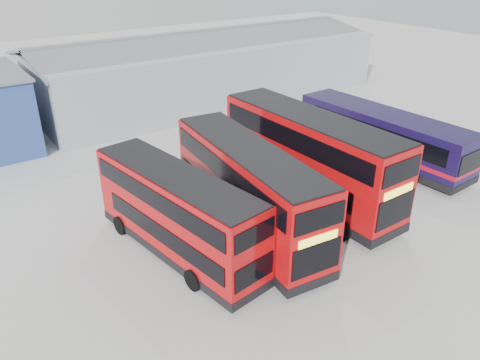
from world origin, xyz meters
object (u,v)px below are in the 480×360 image
Objects in this scene: single_decker_blue at (381,137)px; double_decker_right at (308,159)px; double_decker_centre at (248,192)px; double_decker_left at (178,215)px; maintenance_shed at (206,67)px.

double_decker_right is at bearing 7.26° from single_decker_blue.
single_decker_blue is (11.95, 2.06, -0.61)m from double_decker_centre.
double_decker_centre is at bearing 165.85° from double_decker_left.
double_decker_centre is at bearing -116.83° from maintenance_shed.
maintenance_shed reaches higher than double_decker_right.
maintenance_shed is 2.86× the size of double_decker_centre.
double_decker_centre is 4.66m from double_decker_right.
maintenance_shed is 3.17× the size of double_decker_left.
double_decker_left is (-14.12, -20.62, -0.62)m from maintenance_shed.
maintenance_shed reaches higher than double_decker_left.
double_decker_centre is (3.50, -0.39, 0.22)m from double_decker_left.
maintenance_shed is 25.00m from double_decker_left.
double_decker_right is (-6.05, -20.11, -0.23)m from maintenance_shed.
double_decker_right is 0.95× the size of single_decker_blue.
double_decker_left is 0.81× the size of single_decker_blue.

